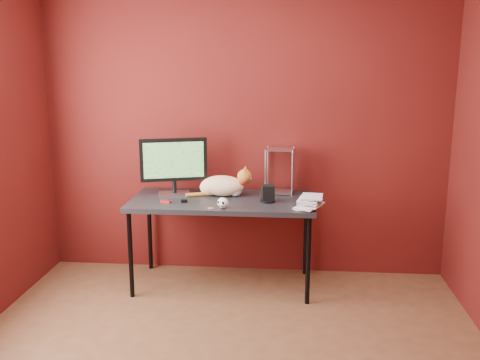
# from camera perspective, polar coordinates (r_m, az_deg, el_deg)

# --- Properties ---
(room) EXTENTS (3.52, 3.52, 2.61)m
(room) POSITION_cam_1_polar(r_m,az_deg,el_deg) (2.89, -2.34, 4.31)
(room) COLOR brown
(room) RESTS_ON ground
(desk) EXTENTS (1.50, 0.70, 0.75)m
(desk) POSITION_cam_1_polar(r_m,az_deg,el_deg) (4.40, -1.89, -2.69)
(desk) COLOR black
(desk) RESTS_ON ground
(monitor) EXTENTS (0.54, 0.25, 0.48)m
(monitor) POSITION_cam_1_polar(r_m,az_deg,el_deg) (4.49, -7.08, 1.73)
(monitor) COLOR #A8A8AD
(monitor) RESTS_ON desk
(cat) EXTENTS (0.55, 0.22, 0.26)m
(cat) POSITION_cam_1_polar(r_m,az_deg,el_deg) (4.47, -1.82, -0.59)
(cat) COLOR orange
(cat) RESTS_ON desk
(skull_mug) EXTENTS (0.09, 0.09, 0.08)m
(skull_mug) POSITION_cam_1_polar(r_m,az_deg,el_deg) (4.10, -1.86, -2.47)
(skull_mug) COLOR white
(skull_mug) RESTS_ON desk
(speaker) EXTENTS (0.12, 0.12, 0.14)m
(speaker) POSITION_cam_1_polar(r_m,az_deg,el_deg) (4.29, 2.98, -1.53)
(speaker) COLOR black
(speaker) RESTS_ON desk
(book_stack) EXTENTS (0.24, 0.26, 1.06)m
(book_stack) POSITION_cam_1_polar(r_m,az_deg,el_deg) (4.08, 6.60, 4.36)
(book_stack) COLOR beige
(book_stack) RESTS_ON desk
(wire_rack) EXTENTS (0.24, 0.20, 0.39)m
(wire_rack) POSITION_cam_1_polar(r_m,az_deg,el_deg) (4.56, 4.25, 1.00)
(wire_rack) COLOR #A8A8AD
(wire_rack) RESTS_ON desk
(pocket_knife) EXTENTS (0.09, 0.06, 0.02)m
(pocket_knife) POSITION_cam_1_polar(r_m,az_deg,el_deg) (4.32, -7.94, -2.28)
(pocket_knife) COLOR #A70D0C
(pocket_knife) RESTS_ON desk
(black_gadget) EXTENTS (0.06, 0.05, 0.02)m
(black_gadget) POSITION_cam_1_polar(r_m,az_deg,el_deg) (4.30, -5.99, -2.24)
(black_gadget) COLOR black
(black_gadget) RESTS_ON desk
(washer) EXTENTS (0.05, 0.05, 0.00)m
(washer) POSITION_cam_1_polar(r_m,az_deg,el_deg) (4.11, -3.16, -3.04)
(washer) COLOR #A8A8AD
(washer) RESTS_ON desk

